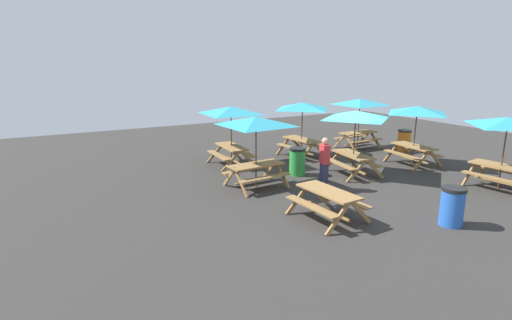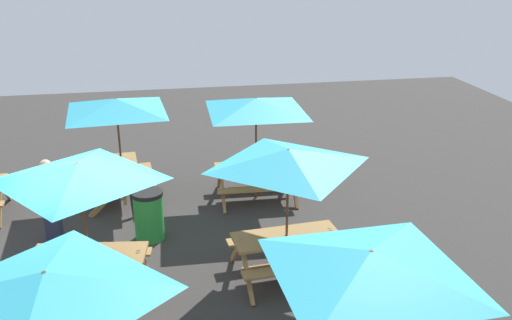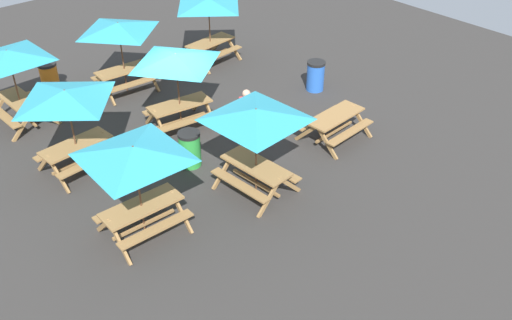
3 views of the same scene
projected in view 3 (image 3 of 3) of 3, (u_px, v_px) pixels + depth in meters
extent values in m
plane|color=#33302D|center=(182.00, 130.00, 16.52)|extent=(27.64, 27.64, 0.00)
cube|color=olive|center=(141.00, 206.00, 12.44)|extent=(1.82, 0.75, 0.05)
cube|color=olive|center=(130.00, 204.00, 12.95)|extent=(1.81, 0.31, 0.04)
cube|color=olive|center=(156.00, 229.00, 12.25)|extent=(1.81, 0.31, 0.04)
cube|color=olive|center=(164.00, 197.00, 13.29)|extent=(0.08, 0.80, 0.81)
cube|color=olive|center=(182.00, 213.00, 12.83)|extent=(0.08, 0.80, 0.81)
cube|color=olive|center=(104.00, 226.00, 12.47)|extent=(0.08, 0.80, 0.81)
cube|color=olive|center=(120.00, 243.00, 12.00)|extent=(0.08, 0.80, 0.81)
cube|color=olive|center=(144.00, 224.00, 12.73)|extent=(1.56, 0.11, 0.06)
cylinder|color=brown|center=(139.00, 191.00, 12.21)|extent=(0.04, 0.04, 2.30)
pyramid|color=teal|center=(134.00, 152.00, 11.64)|extent=(2.83, 2.83, 0.28)
cube|color=olive|center=(124.00, 70.00, 18.16)|extent=(1.85, 0.83, 0.05)
cube|color=olive|center=(118.00, 72.00, 18.68)|extent=(1.81, 0.39, 0.04)
cube|color=olive|center=(133.00, 84.00, 17.96)|extent=(1.81, 0.39, 0.04)
cube|color=olive|center=(142.00, 70.00, 19.00)|extent=(0.12, 0.80, 0.81)
cube|color=olive|center=(153.00, 78.00, 18.52)|extent=(0.12, 0.80, 0.81)
cube|color=olive|center=(98.00, 83.00, 18.22)|extent=(0.12, 0.80, 0.81)
cube|color=olive|center=(108.00, 91.00, 17.74)|extent=(0.12, 0.80, 0.81)
cube|color=olive|center=(126.00, 84.00, 18.45)|extent=(1.56, 0.18, 0.06)
cylinder|color=brown|center=(123.00, 58.00, 17.93)|extent=(0.04, 0.04, 2.30)
pyramid|color=teal|center=(118.00, 27.00, 17.36)|extent=(2.14, 2.14, 0.28)
cube|color=olive|center=(256.00, 165.00, 13.73)|extent=(0.83, 1.85, 0.05)
cube|color=olive|center=(240.00, 185.00, 13.56)|extent=(0.39, 1.81, 0.04)
cube|color=olive|center=(271.00, 166.00, 14.22)|extent=(0.39, 1.81, 0.04)
cube|color=olive|center=(223.00, 171.00, 14.17)|extent=(0.80, 0.12, 0.81)
cube|color=olive|center=(244.00, 159.00, 14.60)|extent=(0.80, 0.12, 0.81)
cube|color=olive|center=(269.00, 198.00, 13.27)|extent=(0.80, 0.12, 0.81)
cube|color=olive|center=(290.00, 185.00, 13.70)|extent=(0.80, 0.12, 0.81)
cube|color=olive|center=(256.00, 183.00, 14.02)|extent=(0.19, 1.56, 0.06)
cylinder|color=brown|center=(256.00, 151.00, 13.50)|extent=(0.04, 0.04, 2.30)
pyramid|color=teal|center=(256.00, 114.00, 12.93)|extent=(2.82, 2.82, 0.28)
cube|color=olive|center=(76.00, 145.00, 14.49)|extent=(1.85, 0.85, 0.05)
cube|color=olive|center=(66.00, 146.00, 14.97)|extent=(1.82, 0.41, 0.04)
cube|color=olive|center=(90.00, 163.00, 14.34)|extent=(1.82, 0.41, 0.04)
cube|color=olive|center=(96.00, 140.00, 15.37)|extent=(0.13, 0.80, 0.81)
cube|color=olive|center=(112.00, 150.00, 14.96)|extent=(0.13, 0.80, 0.81)
cube|color=olive|center=(44.00, 164.00, 14.44)|extent=(0.13, 0.80, 0.81)
cube|color=olive|center=(59.00, 175.00, 14.03)|extent=(0.13, 0.80, 0.81)
cube|color=olive|center=(79.00, 162.00, 14.78)|extent=(1.56, 0.20, 0.06)
cylinder|color=brown|center=(73.00, 131.00, 14.26)|extent=(0.04, 0.04, 2.30)
pyramid|color=teal|center=(65.00, 95.00, 13.69)|extent=(2.16, 2.16, 0.28)
cube|color=olive|center=(335.00, 116.00, 15.72)|extent=(1.84, 0.81, 0.05)
cube|color=olive|center=(319.00, 118.00, 16.20)|extent=(1.81, 0.37, 0.04)
cube|color=olive|center=(350.00, 132.00, 15.56)|extent=(1.81, 0.37, 0.04)
cube|color=olive|center=(341.00, 113.00, 16.59)|extent=(0.11, 0.80, 0.81)
cube|color=olive|center=(362.00, 122.00, 16.17)|extent=(0.11, 0.80, 0.81)
cube|color=olive|center=(306.00, 133.00, 15.68)|extent=(0.11, 0.80, 0.81)
cube|color=olive|center=(327.00, 143.00, 15.26)|extent=(0.11, 0.80, 0.81)
cube|color=olive|center=(334.00, 132.00, 16.01)|extent=(1.56, 0.17, 0.06)
cube|color=olive|center=(180.00, 104.00, 16.25)|extent=(1.88, 0.95, 0.05)
cube|color=olive|center=(172.00, 106.00, 16.80)|extent=(1.82, 0.51, 0.04)
cube|color=olive|center=(189.00, 121.00, 16.04)|extent=(1.82, 0.51, 0.04)
cube|color=olive|center=(198.00, 103.00, 17.07)|extent=(0.17, 0.80, 0.81)
cube|color=olive|center=(210.00, 114.00, 16.56)|extent=(0.17, 0.80, 0.81)
cube|color=olive|center=(151.00, 118.00, 16.36)|extent=(0.17, 0.80, 0.81)
cube|color=olive|center=(162.00, 129.00, 15.85)|extent=(0.17, 0.80, 0.81)
cube|color=olive|center=(181.00, 120.00, 16.55)|extent=(1.55, 0.29, 0.06)
cylinder|color=brown|center=(179.00, 92.00, 16.02)|extent=(0.04, 0.04, 2.30)
pyramid|color=teal|center=(176.00, 58.00, 15.45)|extent=(2.26, 2.26, 0.28)
cube|color=olive|center=(20.00, 100.00, 16.45)|extent=(0.78, 1.83, 0.05)
cube|color=olive|center=(4.00, 116.00, 16.30)|extent=(0.34, 1.81, 0.04)
cube|color=olive|center=(40.00, 103.00, 16.93)|extent=(0.34, 1.81, 0.04)
cube|color=olive|center=(23.00, 98.00, 17.33)|extent=(0.80, 0.09, 0.81)
cube|color=olive|center=(23.00, 126.00, 15.99)|extent=(0.80, 0.09, 0.81)
cube|color=olive|center=(47.00, 117.00, 16.41)|extent=(0.80, 0.09, 0.81)
cube|color=olive|center=(24.00, 116.00, 16.74)|extent=(0.14, 1.56, 0.06)
cylinder|color=brown|center=(16.00, 88.00, 16.22)|extent=(0.04, 0.04, 2.30)
pyramid|color=teal|center=(8.00, 55.00, 15.65)|extent=(2.83, 2.83, 0.28)
cube|color=olive|center=(210.00, 42.00, 20.02)|extent=(1.87, 0.89, 0.05)
cube|color=olive|center=(200.00, 45.00, 20.49)|extent=(1.82, 0.46, 0.04)
cube|color=olive|center=(222.00, 54.00, 19.88)|extent=(1.82, 0.46, 0.04)
cube|color=olive|center=(219.00, 43.00, 20.91)|extent=(0.15, 0.80, 0.81)
cube|color=olive|center=(233.00, 48.00, 20.51)|extent=(0.15, 0.80, 0.81)
cube|color=olive|center=(187.00, 56.00, 19.96)|extent=(0.15, 0.80, 0.81)
cube|color=olive|center=(202.00, 61.00, 19.55)|extent=(0.15, 0.80, 0.81)
cube|color=olive|center=(211.00, 56.00, 20.32)|extent=(1.56, 0.24, 0.06)
cylinder|color=brown|center=(210.00, 31.00, 19.79)|extent=(0.04, 0.04, 2.30)
pyramid|color=teal|center=(208.00, 2.00, 19.22)|extent=(2.21, 2.21, 0.28)
cylinder|color=blue|center=(315.00, 77.00, 18.37)|extent=(0.56, 0.56, 0.90)
cylinder|color=black|center=(316.00, 63.00, 18.09)|extent=(0.59, 0.59, 0.08)
cylinder|color=orange|center=(50.00, 78.00, 18.28)|extent=(0.56, 0.56, 0.90)
cylinder|color=black|center=(47.00, 64.00, 18.00)|extent=(0.59, 0.59, 0.08)
cylinder|color=green|center=(190.00, 150.00, 14.81)|extent=(0.56, 0.56, 0.90)
cylinder|color=black|center=(189.00, 134.00, 14.54)|extent=(0.59, 0.59, 0.08)
cube|color=#2D334C|center=(247.00, 130.00, 15.68)|extent=(0.32, 0.24, 0.85)
cube|color=red|center=(247.00, 107.00, 15.27)|extent=(0.40, 0.30, 0.60)
sphere|color=tan|center=(246.00, 94.00, 15.04)|extent=(0.22, 0.22, 0.22)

